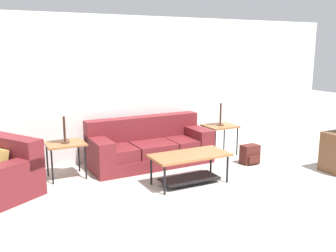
% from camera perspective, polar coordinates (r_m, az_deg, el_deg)
% --- Properties ---
extents(ground_plane, '(24.00, 24.00, 0.00)m').
position_cam_1_polar(ground_plane, '(4.23, 16.70, -17.44)').
color(ground_plane, '#B2ADA3').
extents(wall_back, '(9.13, 0.06, 2.60)m').
position_cam_1_polar(wall_back, '(7.01, -4.94, 5.80)').
color(wall_back, white).
rests_on(wall_back, ground_plane).
extents(couch, '(2.15, 0.89, 0.82)m').
position_cam_1_polar(couch, '(6.65, -2.84, -3.31)').
color(couch, maroon).
rests_on(couch, ground_plane).
extents(coffee_table, '(1.19, 0.57, 0.47)m').
position_cam_1_polar(coffee_table, '(5.68, 3.32, -5.47)').
color(coffee_table, '#935B33').
rests_on(coffee_table, ground_plane).
extents(side_table_left, '(0.59, 0.50, 0.57)m').
position_cam_1_polar(side_table_left, '(6.10, -15.37, -2.98)').
color(side_table_left, '#935B33').
rests_on(side_table_left, ground_plane).
extents(side_table_right, '(0.59, 0.50, 0.57)m').
position_cam_1_polar(side_table_right, '(7.27, 7.96, -0.31)').
color(side_table_right, '#935B33').
rests_on(side_table_right, ground_plane).
extents(table_lamp_left, '(0.34, 0.34, 0.68)m').
position_cam_1_polar(table_lamp_left, '(5.98, -15.69, 2.64)').
color(table_lamp_left, '#472D1E').
rests_on(table_lamp_left, side_table_left).
extents(table_lamp_right, '(0.34, 0.34, 0.68)m').
position_cam_1_polar(table_lamp_right, '(7.17, 8.09, 4.43)').
color(table_lamp_right, '#472D1E').
rests_on(table_lamp_right, side_table_right).
extents(backpack, '(0.32, 0.28, 0.34)m').
position_cam_1_polar(backpack, '(6.84, 12.39, -4.28)').
color(backpack, '#4C1E19').
rests_on(backpack, ground_plane).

